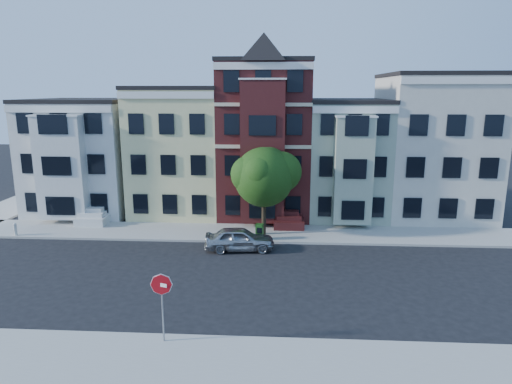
# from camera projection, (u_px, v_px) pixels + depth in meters

# --- Properties ---
(ground) EXTENTS (120.00, 120.00, 0.00)m
(ground) POSITION_uv_depth(u_px,v_px,m) (254.00, 280.00, 24.56)
(ground) COLOR black
(far_sidewalk) EXTENTS (60.00, 4.00, 0.15)m
(far_sidewalk) POSITION_uv_depth(u_px,v_px,m) (261.00, 233.00, 32.33)
(far_sidewalk) COLOR #9E9B93
(far_sidewalk) RESTS_ON ground
(near_sidewalk) EXTENTS (60.00, 4.00, 0.15)m
(near_sidewalk) POSITION_uv_depth(u_px,v_px,m) (241.00, 367.00, 16.75)
(near_sidewalk) COLOR #9E9B93
(near_sidewalk) RESTS_ON ground
(house_white) EXTENTS (8.00, 9.00, 9.00)m
(house_white) POSITION_uv_depth(u_px,v_px,m) (88.00, 157.00, 38.56)
(house_white) COLOR silver
(house_white) RESTS_ON ground
(house_yellow) EXTENTS (7.00, 9.00, 10.00)m
(house_yellow) POSITION_uv_depth(u_px,v_px,m) (182.00, 151.00, 37.99)
(house_yellow) COLOR beige
(house_yellow) RESTS_ON ground
(house_brown) EXTENTS (7.00, 9.00, 12.00)m
(house_brown) POSITION_uv_depth(u_px,v_px,m) (265.00, 140.00, 37.37)
(house_brown) COLOR #3E1313
(house_brown) RESTS_ON ground
(house_green) EXTENTS (6.00, 9.00, 9.00)m
(house_green) POSITION_uv_depth(u_px,v_px,m) (345.00, 159.00, 37.32)
(house_green) COLOR #99A68F
(house_green) RESTS_ON ground
(house_cream) EXTENTS (8.00, 9.00, 11.00)m
(house_cream) POSITION_uv_depth(u_px,v_px,m) (433.00, 147.00, 36.69)
(house_cream) COLOR beige
(house_cream) RESTS_ON ground
(street_tree) EXTENTS (7.50, 7.50, 7.53)m
(street_tree) POSITION_uv_depth(u_px,v_px,m) (264.00, 181.00, 31.14)
(street_tree) COLOR #294F18
(street_tree) RESTS_ON far_sidewalk
(parked_car) EXTENTS (4.54, 2.17, 1.50)m
(parked_car) POSITION_uv_depth(u_px,v_px,m) (240.00, 239.00, 28.99)
(parked_car) COLOR #9EA1A6
(parked_car) RESTS_ON ground
(newspaper_box) EXTENTS (0.55, 0.50, 1.07)m
(newspaper_box) POSITION_uv_depth(u_px,v_px,m) (260.00, 232.00, 30.67)
(newspaper_box) COLOR #1F541B
(newspaper_box) RESTS_ON far_sidewalk
(fire_hydrant) EXTENTS (0.31, 0.31, 0.70)m
(fire_hydrant) POSITION_uv_depth(u_px,v_px,m) (15.00, 230.00, 31.57)
(fire_hydrant) COLOR beige
(fire_hydrant) RESTS_ON far_sidewalk
(stop_sign) EXTENTS (0.88, 0.41, 3.25)m
(stop_sign) POSITION_uv_depth(u_px,v_px,m) (162.00, 303.00, 17.99)
(stop_sign) COLOR red
(stop_sign) RESTS_ON near_sidewalk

